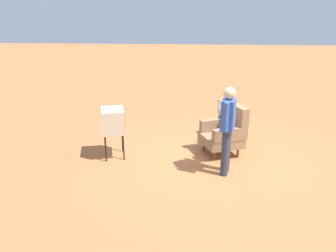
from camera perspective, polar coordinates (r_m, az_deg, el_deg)
ground_plane at (r=6.66m, az=8.65°, el=-5.85°), size 60.00×60.00×0.00m
armchair at (r=6.77m, az=10.37°, el=-0.97°), size 1.00×1.01×1.06m
side_table at (r=7.59m, az=11.06°, el=1.73°), size 0.56×0.56×0.67m
tv_on_stand at (r=6.53m, az=-9.88°, el=0.93°), size 0.70×0.59×1.03m
person_standing at (r=5.76m, az=10.68°, el=0.08°), size 0.56×0.30×1.64m
bottle_tall_amber at (r=7.38m, az=10.87°, el=3.33°), size 0.07×0.07×0.30m
bottle_short_clear at (r=7.56m, az=10.82°, el=3.29°), size 0.06×0.06×0.20m
soda_can_blue at (r=7.48m, az=12.15°, el=2.73°), size 0.07×0.07×0.12m
flower_vase at (r=7.72m, az=9.34°, el=4.07°), size 0.14×0.10×0.27m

